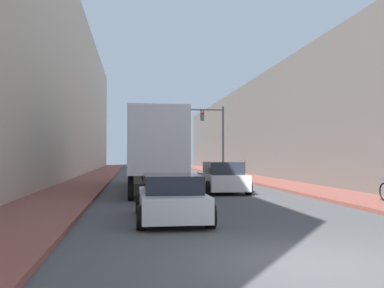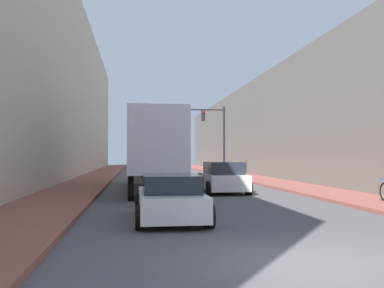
% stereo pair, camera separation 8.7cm
% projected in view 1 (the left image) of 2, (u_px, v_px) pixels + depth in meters
% --- Properties ---
extents(ground_plane, '(200.00, 200.00, 0.00)m').
position_uv_depth(ground_plane, '(315.00, 265.00, 7.52)').
color(ground_plane, '#4C4C4F').
extents(sidewalk_right, '(3.02, 80.00, 0.15)m').
position_uv_depth(sidewalk_right, '(240.00, 176.00, 38.09)').
color(sidewalk_right, brown).
rests_on(sidewalk_right, ground).
extents(sidewalk_left, '(3.02, 80.00, 0.15)m').
position_uv_depth(sidewalk_left, '(96.00, 177.00, 36.36)').
color(sidewalk_left, brown).
rests_on(sidewalk_left, ground).
extents(building_right, '(6.00, 80.00, 8.98)m').
position_uv_depth(building_right, '(288.00, 127.00, 38.83)').
color(building_right, '#66605B').
rests_on(building_right, ground).
extents(building_left, '(6.00, 80.00, 15.65)m').
position_uv_depth(building_left, '(42.00, 85.00, 35.94)').
color(building_left, beige).
rests_on(building_left, ground).
extents(semi_truck, '(2.59, 14.32, 4.04)m').
position_uv_depth(semi_truck, '(152.00, 149.00, 24.28)').
color(semi_truck, silver).
rests_on(semi_truck, ground).
extents(sedan_car, '(2.07, 4.41, 1.36)m').
position_uv_depth(sedan_car, '(171.00, 198.00, 12.73)').
color(sedan_car, silver).
rests_on(sedan_car, ground).
extents(suv_car, '(2.18, 4.43, 1.59)m').
position_uv_depth(suv_car, '(222.00, 178.00, 22.17)').
color(suv_car, silver).
rests_on(suv_car, ground).
extents(traffic_signal_gantry, '(7.45, 0.35, 6.19)m').
position_uv_depth(traffic_signal_gantry, '(200.00, 126.00, 37.01)').
color(traffic_signal_gantry, black).
rests_on(traffic_signal_gantry, ground).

